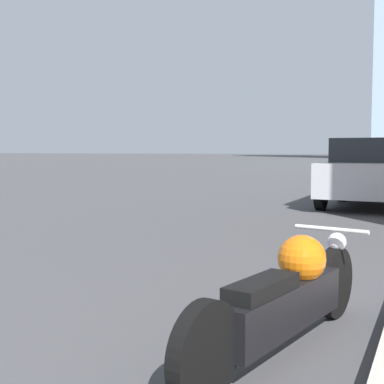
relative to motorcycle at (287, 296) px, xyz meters
name	(u,v)px	position (x,y,z in m)	size (l,w,h in m)	color
motorcycle	(287,296)	(0.00, 0.00, 0.00)	(0.76, 2.49, 0.79)	black
parked_car_silver	(369,173)	(-0.60, 10.17, 0.47)	(2.10, 3.98, 1.69)	#BCBCC1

